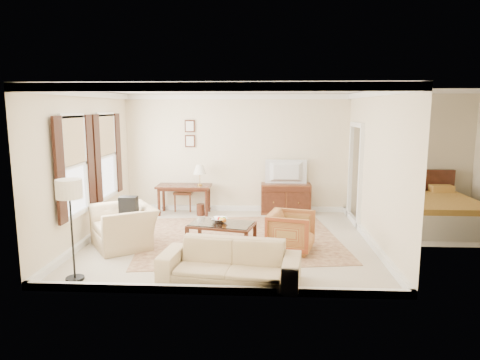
# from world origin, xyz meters

# --- Properties ---
(room_shell) EXTENTS (5.51, 5.01, 2.91)m
(room_shell) POSITION_xyz_m (0.00, 0.00, 2.47)
(room_shell) COLOR beige
(room_shell) RESTS_ON ground
(annex_bedroom) EXTENTS (3.00, 2.70, 2.90)m
(annex_bedroom) POSITION_xyz_m (4.49, 1.15, 0.34)
(annex_bedroom) COLOR beige
(annex_bedroom) RESTS_ON ground
(window_front) EXTENTS (0.12, 1.56, 1.80)m
(window_front) POSITION_xyz_m (-2.70, -0.70, 1.55)
(window_front) COLOR #CCB284
(window_front) RESTS_ON room_shell
(window_rear) EXTENTS (0.12, 1.56, 1.80)m
(window_rear) POSITION_xyz_m (-2.70, 0.90, 1.55)
(window_rear) COLOR #CCB284
(window_rear) RESTS_ON room_shell
(doorway) EXTENTS (0.10, 1.12, 2.25)m
(doorway) POSITION_xyz_m (2.71, 1.50, 1.08)
(doorway) COLOR white
(doorway) RESTS_ON room_shell
(rug) EXTENTS (4.23, 3.75, 0.01)m
(rug) POSITION_xyz_m (0.20, 0.12, 0.01)
(rug) COLOR #5A261E
(rug) RESTS_ON room_shell
(writing_desk) EXTENTS (1.30, 0.65, 0.71)m
(writing_desk) POSITION_xyz_m (-1.26, 2.07, 0.60)
(writing_desk) COLOR #4C2315
(writing_desk) RESTS_ON room_shell
(desk_chair) EXTENTS (0.48, 0.48, 1.05)m
(desk_chair) POSITION_xyz_m (-1.34, 2.42, 0.53)
(desk_chair) COLOR brown
(desk_chair) RESTS_ON room_shell
(desk_lamp) EXTENTS (0.32, 0.32, 0.50)m
(desk_lamp) POSITION_xyz_m (-0.87, 2.07, 0.96)
(desk_lamp) COLOR silver
(desk_lamp) RESTS_ON writing_desk
(framed_prints) EXTENTS (0.25, 0.04, 0.68)m
(framed_prints) POSITION_xyz_m (-1.16, 2.47, 1.94)
(framed_prints) COLOR #4C2315
(framed_prints) RESTS_ON room_shell
(sideboard) EXTENTS (1.20, 0.46, 0.74)m
(sideboard) POSITION_xyz_m (1.22, 2.24, 0.37)
(sideboard) COLOR brown
(sideboard) RESTS_ON room_shell
(tv) EXTENTS (0.96, 0.55, 0.13)m
(tv) POSITION_xyz_m (1.22, 2.22, 1.22)
(tv) COLOR black
(tv) RESTS_ON sideboard
(coffee_table) EXTENTS (1.28, 0.92, 0.49)m
(coffee_table) POSITION_xyz_m (-0.09, -0.53, 0.38)
(coffee_table) COLOR #4C2315
(coffee_table) RESTS_ON room_shell
(fruit_bowl) EXTENTS (0.42, 0.42, 0.10)m
(fruit_bowl) POSITION_xyz_m (-0.14, -0.46, 0.54)
(fruit_bowl) COLOR silver
(fruit_bowl) RESTS_ON coffee_table
(book_a) EXTENTS (0.28, 0.04, 0.38)m
(book_a) POSITION_xyz_m (-0.15, -0.53, 0.19)
(book_a) COLOR brown
(book_a) RESTS_ON coffee_table
(book_b) EXTENTS (0.28, 0.07, 0.38)m
(book_b) POSITION_xyz_m (0.04, -0.65, 0.19)
(book_b) COLOR brown
(book_b) RESTS_ON coffee_table
(striped_armchair) EXTENTS (0.90, 0.93, 0.80)m
(striped_armchair) POSITION_xyz_m (1.17, -0.57, 0.40)
(striped_armchair) COLOR #943F20
(striped_armchair) RESTS_ON room_shell
(club_armchair) EXTENTS (1.28, 1.39, 1.02)m
(club_armchair) POSITION_xyz_m (-1.93, -0.47, 0.51)
(club_armchair) COLOR #C5B485
(club_armchair) RESTS_ON room_shell
(backpack) EXTENTS (0.35, 0.39, 0.40)m
(backpack) POSITION_xyz_m (-1.84, -0.41, 0.76)
(backpack) COLOR black
(backpack) RESTS_ON club_armchair
(sofa) EXTENTS (2.13, 0.88, 0.81)m
(sofa) POSITION_xyz_m (0.17, -2.01, 0.40)
(sofa) COLOR #C5B485
(sofa) RESTS_ON room_shell
(floor_lamp) EXTENTS (0.38, 0.38, 1.54)m
(floor_lamp) POSITION_xyz_m (-2.17, -2.08, 1.28)
(floor_lamp) COLOR black
(floor_lamp) RESTS_ON room_shell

